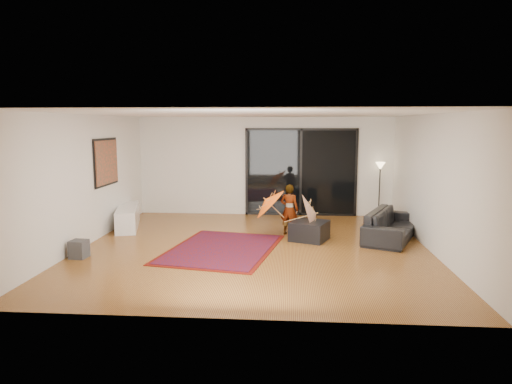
# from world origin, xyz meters

# --- Properties ---
(floor) EXTENTS (7.00, 7.00, 0.00)m
(floor) POSITION_xyz_m (0.00, 0.00, 0.00)
(floor) COLOR olive
(floor) RESTS_ON ground
(ceiling) EXTENTS (7.00, 7.00, 0.00)m
(ceiling) POSITION_xyz_m (0.00, 0.00, 2.70)
(ceiling) COLOR white
(ceiling) RESTS_ON wall_back
(wall_back) EXTENTS (7.00, 0.00, 7.00)m
(wall_back) POSITION_xyz_m (0.00, 3.50, 1.35)
(wall_back) COLOR silver
(wall_back) RESTS_ON floor
(wall_front) EXTENTS (7.00, 0.00, 7.00)m
(wall_front) POSITION_xyz_m (0.00, -3.50, 1.35)
(wall_front) COLOR silver
(wall_front) RESTS_ON floor
(wall_left) EXTENTS (0.00, 7.00, 7.00)m
(wall_left) POSITION_xyz_m (-3.50, 0.00, 1.35)
(wall_left) COLOR silver
(wall_left) RESTS_ON floor
(wall_right) EXTENTS (0.00, 7.00, 7.00)m
(wall_right) POSITION_xyz_m (3.50, 0.00, 1.35)
(wall_right) COLOR silver
(wall_right) RESTS_ON floor
(sliding_door) EXTENTS (3.06, 0.07, 2.40)m
(sliding_door) POSITION_xyz_m (1.00, 3.47, 1.20)
(sliding_door) COLOR black
(sliding_door) RESTS_ON wall_back
(painting) EXTENTS (0.04, 1.28, 1.08)m
(painting) POSITION_xyz_m (-3.46, 1.00, 1.65)
(painting) COLOR black
(painting) RESTS_ON wall_left
(media_console) EXTENTS (0.94, 1.89, 0.51)m
(media_console) POSITION_xyz_m (-3.25, 1.64, 0.26)
(media_console) COLOR white
(media_console) RESTS_ON floor
(speaker) EXTENTS (0.32, 0.32, 0.34)m
(speaker) POSITION_xyz_m (-3.25, -0.99, 0.17)
(speaker) COLOR #424244
(speaker) RESTS_ON floor
(persian_rug) EXTENTS (2.48, 3.12, 0.02)m
(persian_rug) POSITION_xyz_m (-0.65, -0.19, 0.01)
(persian_rug) COLOR #510D07
(persian_rug) RESTS_ON floor
(sofa) EXTENTS (1.64, 2.32, 0.63)m
(sofa) POSITION_xyz_m (2.95, 0.94, 0.32)
(sofa) COLOR black
(sofa) RESTS_ON floor
(ottoman) EXTENTS (0.94, 0.94, 0.41)m
(ottoman) POSITION_xyz_m (1.14, 0.69, 0.21)
(ottoman) COLOR black
(ottoman) RESTS_ON floor
(floor_lamp) EXTENTS (0.26, 0.26, 1.51)m
(floor_lamp) POSITION_xyz_m (3.10, 3.25, 1.19)
(floor_lamp) COLOR black
(floor_lamp) RESTS_ON floor
(child) EXTENTS (0.48, 0.39, 1.16)m
(child) POSITION_xyz_m (0.70, 1.17, 0.58)
(child) COLOR #999999
(child) RESTS_ON floor
(parasol_orange) EXTENTS (0.72, 0.86, 0.89)m
(parasol_orange) POSITION_xyz_m (0.15, 1.12, 0.73)
(parasol_orange) COLOR #F55A0C
(parasol_orange) RESTS_ON child
(parasol_white) EXTENTS (0.53, 0.99, 1.01)m
(parasol_white) POSITION_xyz_m (1.30, 1.02, 0.50)
(parasol_white) COLOR beige
(parasol_white) RESTS_ON floor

